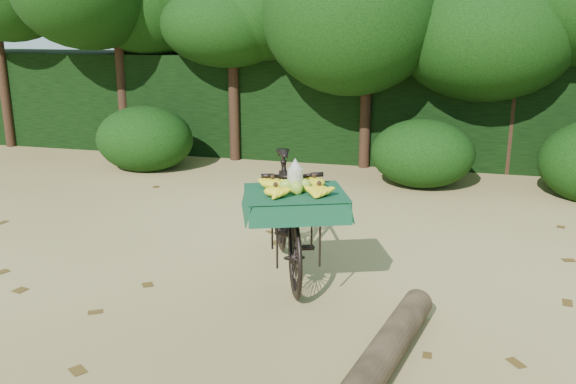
# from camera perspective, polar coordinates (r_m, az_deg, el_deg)

# --- Properties ---
(ground) EXTENTS (80.00, 80.00, 0.00)m
(ground) POSITION_cam_1_polar(r_m,az_deg,el_deg) (5.55, -6.07, -9.57)
(ground) COLOR tan
(ground) RESTS_ON ground
(vendor_bicycle) EXTENTS (1.34, 2.03, 1.17)m
(vendor_bicycle) POSITION_cam_1_polar(r_m,az_deg,el_deg) (5.79, -0.05, -2.09)
(vendor_bicycle) COLOR black
(vendor_bicycle) RESTS_ON ground
(hedge_backdrop) EXTENTS (26.00, 1.80, 1.80)m
(hedge_backdrop) POSITION_cam_1_polar(r_m,az_deg,el_deg) (11.23, 5.38, 8.04)
(hedge_backdrop) COLOR black
(hedge_backdrop) RESTS_ON ground
(tree_row) EXTENTS (14.50, 2.00, 4.00)m
(tree_row) POSITION_cam_1_polar(r_m,az_deg,el_deg) (10.49, 1.17, 13.62)
(tree_row) COLOR black
(tree_row) RESTS_ON ground
(bush_clumps) EXTENTS (8.80, 1.70, 0.90)m
(bush_clumps) POSITION_cam_1_polar(r_m,az_deg,el_deg) (9.28, 6.27, 3.63)
(bush_clumps) COLOR black
(bush_clumps) RESTS_ON ground
(leaf_litter) EXTENTS (7.00, 7.30, 0.01)m
(leaf_litter) POSITION_cam_1_polar(r_m,az_deg,el_deg) (6.11, -3.89, -7.05)
(leaf_litter) COLOR #4E3714
(leaf_litter) RESTS_ON ground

